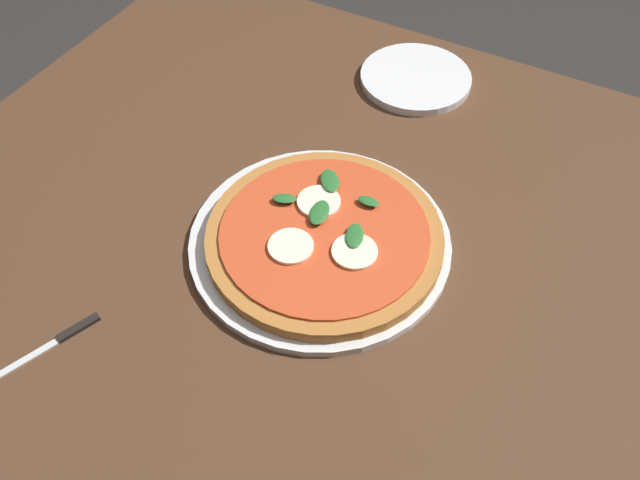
{
  "coord_description": "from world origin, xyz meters",
  "views": [
    {
      "loc": [
        0.22,
        -0.57,
        1.46
      ],
      "look_at": [
        -0.08,
        -0.02,
        0.73
      ],
      "focal_mm": 38.74,
      "sensor_mm": 36.0,
      "label": 1
    }
  ],
  "objects_px": {
    "dining_table": "(373,292)",
    "knife": "(58,340)",
    "serving_tray": "(320,242)",
    "pizza": "(324,237)",
    "plate_white": "(416,78)"
  },
  "relations": [
    {
      "from": "serving_tray",
      "to": "dining_table",
      "type": "bearing_deg",
      "value": 14.73
    },
    {
      "from": "dining_table",
      "to": "plate_white",
      "type": "xyz_separation_m",
      "value": [
        -0.11,
        0.39,
        0.09
      ]
    },
    {
      "from": "pizza",
      "to": "plate_white",
      "type": "height_order",
      "value": "pizza"
    },
    {
      "from": "serving_tray",
      "to": "knife",
      "type": "xyz_separation_m",
      "value": [
        -0.21,
        -0.3,
        -0.0
      ]
    },
    {
      "from": "dining_table",
      "to": "pizza",
      "type": "distance_m",
      "value": 0.13
    },
    {
      "from": "serving_tray",
      "to": "knife",
      "type": "relative_size",
      "value": 2.49
    },
    {
      "from": "plate_white",
      "to": "knife",
      "type": "bearing_deg",
      "value": -104.51
    },
    {
      "from": "serving_tray",
      "to": "pizza",
      "type": "xyz_separation_m",
      "value": [
        0.01,
        -0.0,
        0.02
      ]
    },
    {
      "from": "serving_tray",
      "to": "pizza",
      "type": "bearing_deg",
      "value": -11.77
    },
    {
      "from": "serving_tray",
      "to": "plate_white",
      "type": "distance_m",
      "value": 0.41
    },
    {
      "from": "dining_table",
      "to": "plate_white",
      "type": "height_order",
      "value": "plate_white"
    },
    {
      "from": "pizza",
      "to": "knife",
      "type": "bearing_deg",
      "value": -126.93
    },
    {
      "from": "dining_table",
      "to": "pizza",
      "type": "height_order",
      "value": "pizza"
    },
    {
      "from": "dining_table",
      "to": "knife",
      "type": "relative_size",
      "value": 9.66
    },
    {
      "from": "dining_table",
      "to": "serving_tray",
      "type": "bearing_deg",
      "value": -165.27
    }
  ]
}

